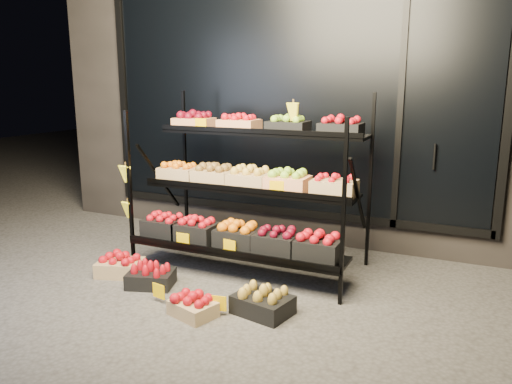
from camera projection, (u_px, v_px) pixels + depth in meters
The scene contains 9 objects.
ground at pixel (218, 291), 4.28m from camera, with size 24.00×24.00×0.00m, color #514F4C.
building at pixel (316, 82), 6.20m from camera, with size 6.00×2.08×3.50m.
display_rack at pixel (246, 188), 4.64m from camera, with size 2.18×1.02×1.68m.
tag_floor_a at pixel (159, 296), 4.04m from camera, with size 0.13×0.01×0.12m, color #E8B100.
tag_floor_b at pixel (218, 308), 3.82m from camera, with size 0.13×0.01×0.12m, color #E8B100.
floor_crate_left at pixel (120, 265), 4.62m from camera, with size 0.46×0.40×0.20m.
floor_crate_midleft at pixel (151, 276), 4.36m from camera, with size 0.46×0.39×0.20m.
floor_crate_midright at pixel (193, 305), 3.81m from camera, with size 0.40×0.34×0.18m.
floor_crate_right at pixel (263, 301), 3.84m from camera, with size 0.48×0.40×0.21m.
Camera 1 is at (1.95, -3.50, 1.76)m, focal length 35.00 mm.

